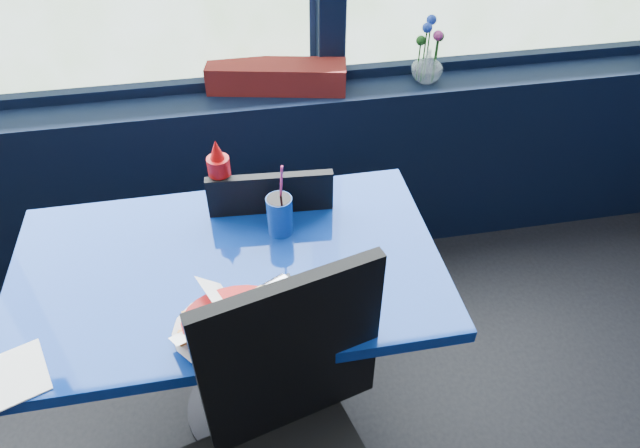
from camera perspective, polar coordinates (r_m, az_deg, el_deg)
The scene contains 9 objects.
window_sill at distance 2.54m, azimuth -16.36°, elevation 3.57°, with size 5.00×0.26×0.80m, color black.
near_table at distance 1.76m, azimuth -8.62°, elevation -8.17°, with size 1.20×0.70×0.75m.
chair_near_back at distance 2.02m, azimuth -5.07°, elevation -1.86°, with size 0.43×0.43×0.88m.
planter_box at distance 2.29m, azimuth -4.36°, elevation 14.49°, with size 0.54×0.13×0.11m, color maroon.
flower_vase at distance 2.37m, azimuth 10.73°, elevation 15.60°, with size 0.14×0.14×0.26m.
food_basket at distance 1.44m, azimuth -8.03°, elevation -9.37°, with size 0.30×0.28×0.11m.
ketchup_bottle at distance 1.74m, azimuth -9.91°, elevation 4.35°, with size 0.07×0.07×0.25m.
soda_cup at distance 1.66m, azimuth -4.05°, elevation 1.00°, with size 0.08×0.08×0.26m.
napkin at distance 1.55m, azimuth -28.66°, elevation -13.37°, with size 0.16×0.16×0.00m, color white.
Camera 1 is at (0.35, 0.85, 1.90)m, focal length 32.00 mm.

